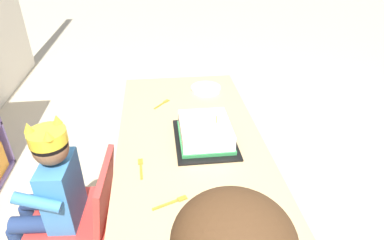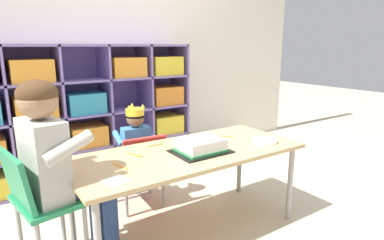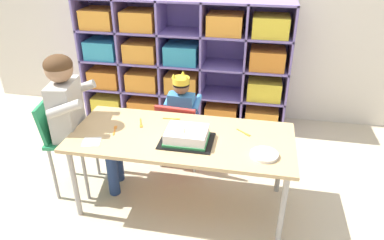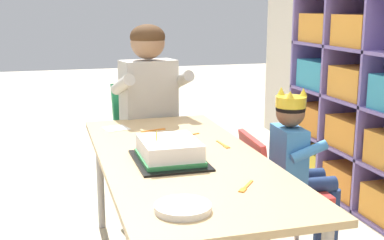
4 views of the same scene
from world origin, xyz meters
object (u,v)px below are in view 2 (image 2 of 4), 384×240
object	(u,v)px
classroom_chair_blue	(140,164)
classroom_chair_adult_side	(38,200)
child_with_crown	(134,142)
activity_table	(189,157)
paper_plate_stack	(265,141)
birthday_cake_on_tray	(201,146)
fork_near_cake_tray	(135,155)
fork_scattered_mid_table	(120,166)
adult_helper_seated	(57,157)
fork_at_table_front_edge	(227,136)
fork_by_napkin	(157,145)

from	to	relation	value
classroom_chair_blue	classroom_chair_adult_side	size ratio (longest dim) A/B	0.81
classroom_chair_adult_side	child_with_crown	bearing A→B (deg)	-64.13
activity_table	paper_plate_stack	xyz separation A→B (m)	(0.55, -0.14, 0.06)
birthday_cake_on_tray	fork_near_cake_tray	size ratio (longest dim) A/B	2.72
child_with_crown	fork_scattered_mid_table	size ratio (longest dim) A/B	6.38
fork_near_cake_tray	activity_table	bearing A→B (deg)	-129.69
classroom_chair_adult_side	paper_plate_stack	bearing A→B (deg)	-106.57
fork_scattered_mid_table	paper_plate_stack	bearing A→B (deg)	68.82
birthday_cake_on_tray	activity_table	bearing A→B (deg)	128.07
adult_helper_seated	fork_scattered_mid_table	bearing A→B (deg)	-110.28
child_with_crown	fork_at_table_front_edge	bearing A→B (deg)	142.37
classroom_chair_blue	child_with_crown	xyz separation A→B (m)	(0.01, 0.11, 0.14)
fork_scattered_mid_table	fork_by_napkin	bearing A→B (deg)	109.27
fork_by_napkin	classroom_chair_adult_side	bearing A→B (deg)	10.49
fork_scattered_mid_table	child_with_crown	bearing A→B (deg)	135.55
fork_by_napkin	activity_table	bearing A→B (deg)	113.98
fork_at_table_front_edge	fork_scattered_mid_table	distance (m)	0.90
adult_helper_seated	paper_plate_stack	size ratio (longest dim) A/B	6.26
paper_plate_stack	fork_at_table_front_edge	distance (m)	0.29
activity_table	fork_near_cake_tray	xyz separation A→B (m)	(-0.32, 0.11, 0.05)
classroom_chair_adult_side	fork_near_cake_tray	xyz separation A→B (m)	(0.58, 0.08, 0.11)
birthday_cake_on_tray	fork_at_table_front_edge	xyz separation A→B (m)	(0.37, 0.18, -0.04)
child_with_crown	fork_scattered_mid_table	xyz separation A→B (m)	(-0.35, -0.60, 0.07)
classroom_chair_blue	paper_plate_stack	xyz separation A→B (m)	(0.68, -0.62, 0.23)
birthday_cake_on_tray	fork_at_table_front_edge	world-z (taller)	birthday_cake_on_tray
fork_scattered_mid_table	fork_by_napkin	world-z (taller)	same
classroom_chair_blue	fork_near_cake_tray	world-z (taller)	classroom_chair_blue
child_with_crown	fork_at_table_front_edge	size ratio (longest dim) A/B	7.88
birthday_cake_on_tray	paper_plate_stack	world-z (taller)	birthday_cake_on_tray
fork_scattered_mid_table	fork_at_table_front_edge	bearing A→B (deg)	84.21
adult_helper_seated	fork_by_napkin	size ratio (longest dim) A/B	8.42
activity_table	paper_plate_stack	size ratio (longest dim) A/B	8.74
classroom_chair_blue	fork_at_table_front_edge	xyz separation A→B (m)	(0.54, -0.37, 0.22)
activity_table	fork_scattered_mid_table	world-z (taller)	fork_scattered_mid_table
activity_table	child_with_crown	distance (m)	0.60
adult_helper_seated	fork_at_table_front_edge	xyz separation A→B (m)	(1.20, 0.07, -0.10)
child_with_crown	fork_by_napkin	bearing A→B (deg)	94.36
adult_helper_seated	fork_scattered_mid_table	xyz separation A→B (m)	(0.31, -0.06, -0.10)
child_with_crown	paper_plate_stack	size ratio (longest dim) A/B	4.72
classroom_chair_blue	fork_by_napkin	world-z (taller)	classroom_chair_blue
paper_plate_stack	classroom_chair_blue	bearing A→B (deg)	137.53
adult_helper_seated	fork_by_napkin	xyz separation A→B (m)	(0.67, 0.18, -0.10)
paper_plate_stack	fork_by_napkin	distance (m)	0.76
activity_table	classroom_chair_adult_side	size ratio (longest dim) A/B	2.02
birthday_cake_on_tray	fork_scattered_mid_table	distance (m)	0.53
paper_plate_stack	fork_by_napkin	xyz separation A→B (m)	(-0.67, 0.36, -0.01)
paper_plate_stack	fork_near_cake_tray	xyz separation A→B (m)	(-0.88, 0.25, -0.01)
birthday_cake_on_tray	fork_scattered_mid_table	bearing A→B (deg)	174.41
classroom_chair_adult_side	fork_by_napkin	size ratio (longest dim) A/B	5.81
fork_at_table_front_edge	fork_by_napkin	distance (m)	0.54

